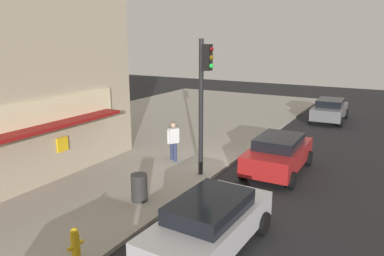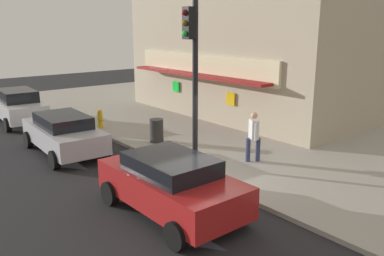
# 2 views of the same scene
# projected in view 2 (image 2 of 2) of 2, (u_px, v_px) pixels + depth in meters

# --- Properties ---
(ground_plane) EXTENTS (60.22, 60.22, 0.00)m
(ground_plane) POSITION_uv_depth(u_px,v_px,m) (209.00, 185.00, 12.08)
(ground_plane) COLOR #232326
(sidewalk) EXTENTS (40.15, 13.88, 0.13)m
(sidewalk) POSITION_uv_depth(u_px,v_px,m) (339.00, 142.00, 16.29)
(sidewalk) COLOR #A39E93
(sidewalk) RESTS_ON ground_plane
(corner_building) EXTENTS (12.47, 8.19, 7.15)m
(corner_building) POSITION_uv_depth(u_px,v_px,m) (255.00, 43.00, 21.15)
(corner_building) COLOR tan
(corner_building) RESTS_ON sidewalk
(traffic_light) EXTENTS (0.32, 0.58, 5.24)m
(traffic_light) POSITION_uv_depth(u_px,v_px,m) (193.00, 64.00, 12.47)
(traffic_light) COLOR black
(traffic_light) RESTS_ON sidewalk
(fire_hydrant) EXTENTS (0.46, 0.22, 0.85)m
(fire_hydrant) POSITION_uv_depth(u_px,v_px,m) (100.00, 119.00, 18.18)
(fire_hydrant) COLOR gold
(fire_hydrant) RESTS_ON sidewalk
(trash_can) EXTENTS (0.54, 0.54, 0.92)m
(trash_can) POSITION_uv_depth(u_px,v_px,m) (157.00, 131.00, 16.00)
(trash_can) COLOR #2D2D2D
(trash_can) RESTS_ON sidewalk
(pedestrian) EXTENTS (0.55, 0.51, 1.71)m
(pedestrian) POSITION_uv_depth(u_px,v_px,m) (254.00, 135.00, 13.59)
(pedestrian) COLOR navy
(pedestrian) RESTS_ON sidewalk
(parked_car_white) EXTENTS (4.41, 2.16, 1.62)m
(parked_car_white) POSITION_uv_depth(u_px,v_px,m) (18.00, 106.00, 19.59)
(parked_car_white) COLOR silver
(parked_car_white) RESTS_ON ground_plane
(parked_car_red) EXTENTS (4.16, 2.15, 1.52)m
(parked_car_red) POSITION_uv_depth(u_px,v_px,m) (171.00, 183.00, 10.12)
(parked_car_red) COLOR #AD1E1E
(parked_car_red) RESTS_ON ground_plane
(parked_car_silver) EXTENTS (4.40, 2.15, 1.46)m
(parked_car_silver) POSITION_uv_depth(u_px,v_px,m) (64.00, 133.00, 14.95)
(parked_car_silver) COLOR #B7B7BC
(parked_car_silver) RESTS_ON ground_plane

